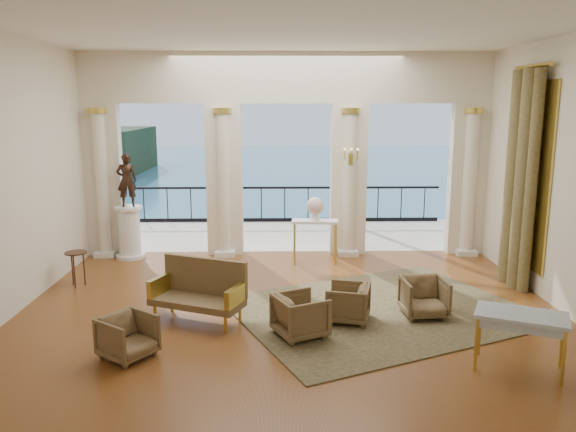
{
  "coord_description": "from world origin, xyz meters",
  "views": [
    {
      "loc": [
        -0.19,
        -8.72,
        3.4
      ],
      "look_at": [
        -0.02,
        0.6,
        1.53
      ],
      "focal_mm": 35.0,
      "sensor_mm": 36.0,
      "label": 1
    }
  ],
  "objects_px": {
    "armchair_d": "(301,314)",
    "console_table": "(315,227)",
    "pedestal": "(130,233)",
    "side_table": "(76,257)",
    "armchair_c": "(348,301)",
    "settee": "(200,291)",
    "statue": "(127,180)",
    "armchair_b": "(424,296)",
    "armchair_a": "(128,335)",
    "game_table": "(521,319)"
  },
  "relations": [
    {
      "from": "armchair_d",
      "to": "console_table",
      "type": "xyz_separation_m",
      "value": [
        0.46,
        3.94,
        0.43
      ]
    },
    {
      "from": "pedestal",
      "to": "side_table",
      "type": "height_order",
      "value": "pedestal"
    },
    {
      "from": "armchair_c",
      "to": "settee",
      "type": "distance_m",
      "value": 2.35
    },
    {
      "from": "settee",
      "to": "statue",
      "type": "relative_size",
      "value": 1.37
    },
    {
      "from": "armchair_b",
      "to": "armchair_c",
      "type": "relative_size",
      "value": 1.06
    },
    {
      "from": "armchair_a",
      "to": "side_table",
      "type": "bearing_deg",
      "value": 66.18
    },
    {
      "from": "game_table",
      "to": "pedestal",
      "type": "xyz_separation_m",
      "value": [
        -6.42,
        5.5,
        -0.12
      ]
    },
    {
      "from": "armchair_c",
      "to": "console_table",
      "type": "relative_size",
      "value": 0.65
    },
    {
      "from": "armchair_b",
      "to": "statue",
      "type": "relative_size",
      "value": 0.6
    },
    {
      "from": "statue",
      "to": "game_table",
      "type": "bearing_deg",
      "value": 123.26
    },
    {
      "from": "statue",
      "to": "side_table",
      "type": "height_order",
      "value": "statue"
    },
    {
      "from": "console_table",
      "to": "statue",
      "type": "bearing_deg",
      "value": 178.86
    },
    {
      "from": "armchair_a",
      "to": "statue",
      "type": "xyz_separation_m",
      "value": [
        -1.27,
        5.05,
        1.43
      ]
    },
    {
      "from": "armchair_a",
      "to": "console_table",
      "type": "bearing_deg",
      "value": 4.81
    },
    {
      "from": "side_table",
      "to": "pedestal",
      "type": "bearing_deg",
      "value": 75.72
    },
    {
      "from": "statue",
      "to": "console_table",
      "type": "bearing_deg",
      "value": 157.58
    },
    {
      "from": "game_table",
      "to": "statue",
      "type": "relative_size",
      "value": 1.09
    },
    {
      "from": "armchair_a",
      "to": "console_table",
      "type": "height_order",
      "value": "console_table"
    },
    {
      "from": "pedestal",
      "to": "armchair_b",
      "type": "bearing_deg",
      "value": -32.63
    },
    {
      "from": "armchair_b",
      "to": "pedestal",
      "type": "relative_size",
      "value": 0.6
    },
    {
      "from": "settee",
      "to": "game_table",
      "type": "height_order",
      "value": "settee"
    },
    {
      "from": "armchair_d",
      "to": "game_table",
      "type": "xyz_separation_m",
      "value": [
        2.78,
        -1.11,
        0.33
      ]
    },
    {
      "from": "armchair_a",
      "to": "armchair_d",
      "type": "distance_m",
      "value": 2.46
    },
    {
      "from": "armchair_d",
      "to": "statue",
      "type": "distance_m",
      "value": 5.87
    },
    {
      "from": "armchair_d",
      "to": "console_table",
      "type": "distance_m",
      "value": 3.99
    },
    {
      "from": "game_table",
      "to": "statue",
      "type": "height_order",
      "value": "statue"
    },
    {
      "from": "armchair_d",
      "to": "side_table",
      "type": "relative_size",
      "value": 1.07
    },
    {
      "from": "settee",
      "to": "armchair_b",
      "type": "bearing_deg",
      "value": 23.99
    },
    {
      "from": "armchair_c",
      "to": "side_table",
      "type": "height_order",
      "value": "side_table"
    },
    {
      "from": "armchair_a",
      "to": "settee",
      "type": "height_order",
      "value": "settee"
    },
    {
      "from": "armchair_b",
      "to": "side_table",
      "type": "height_order",
      "value": "armchair_b"
    },
    {
      "from": "armchair_b",
      "to": "settee",
      "type": "relative_size",
      "value": 0.44
    },
    {
      "from": "settee",
      "to": "pedestal",
      "type": "bearing_deg",
      "value": 141.96
    },
    {
      "from": "settee",
      "to": "side_table",
      "type": "xyz_separation_m",
      "value": [
        -2.57,
        1.74,
        0.09
      ]
    },
    {
      "from": "game_table",
      "to": "pedestal",
      "type": "relative_size",
      "value": 1.08
    },
    {
      "from": "console_table",
      "to": "side_table",
      "type": "distance_m",
      "value": 4.85
    },
    {
      "from": "pedestal",
      "to": "side_table",
      "type": "relative_size",
      "value": 1.77
    },
    {
      "from": "armchair_a",
      "to": "armchair_c",
      "type": "relative_size",
      "value": 0.99
    },
    {
      "from": "armchair_a",
      "to": "armchair_d",
      "type": "bearing_deg",
      "value": -37.96
    },
    {
      "from": "armchair_d",
      "to": "settee",
      "type": "height_order",
      "value": "settee"
    },
    {
      "from": "armchair_a",
      "to": "pedestal",
      "type": "xyz_separation_m",
      "value": [
        -1.27,
        5.05,
        0.24
      ]
    },
    {
      "from": "settee",
      "to": "side_table",
      "type": "height_order",
      "value": "settee"
    },
    {
      "from": "statue",
      "to": "console_table",
      "type": "height_order",
      "value": "statue"
    },
    {
      "from": "armchair_b",
      "to": "armchair_d",
      "type": "xyz_separation_m",
      "value": [
        -2.03,
        -0.76,
        0.0
      ]
    },
    {
      "from": "armchair_d",
      "to": "settee",
      "type": "xyz_separation_m",
      "value": [
        -1.57,
        0.69,
        0.13
      ]
    },
    {
      "from": "game_table",
      "to": "statue",
      "type": "xyz_separation_m",
      "value": [
        -6.42,
        5.5,
        1.07
      ]
    },
    {
      "from": "armchair_b",
      "to": "pedestal",
      "type": "height_order",
      "value": "pedestal"
    },
    {
      "from": "armchair_c",
      "to": "armchair_b",
      "type": "bearing_deg",
      "value": 112.98
    },
    {
      "from": "settee",
      "to": "game_table",
      "type": "distance_m",
      "value": 4.72
    },
    {
      "from": "armchair_d",
      "to": "game_table",
      "type": "distance_m",
      "value": 3.01
    }
  ]
}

